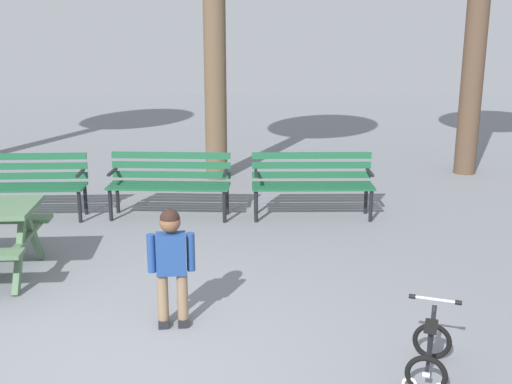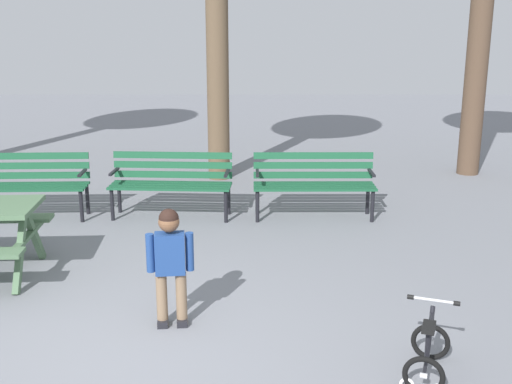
{
  "view_description": "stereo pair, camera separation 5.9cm",
  "coord_description": "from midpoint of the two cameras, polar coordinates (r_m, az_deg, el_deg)",
  "views": [
    {
      "loc": [
        1.02,
        -4.42,
        2.58
      ],
      "look_at": [
        1.08,
        1.96,
        0.85
      ],
      "focal_mm": 45.06,
      "sensor_mm": 36.0,
      "label": 1
    },
    {
      "loc": [
        1.07,
        -4.42,
        2.58
      ],
      "look_at": [
        1.08,
        1.96,
        0.85
      ],
      "focal_mm": 45.06,
      "sensor_mm": 36.0,
      "label": 2
    }
  ],
  "objects": [
    {
      "name": "park_bench_right",
      "position": [
        8.56,
        5.33,
        1.12
      ],
      "size": [
        1.6,
        0.47,
        0.85
      ],
      "color": "#195133",
      "rests_on": "ground"
    },
    {
      "name": "park_bench_left",
      "position": [
        8.62,
        -7.33,
        1.15
      ],
      "size": [
        1.62,
        0.55,
        0.85
      ],
      "color": "#195133",
      "rests_on": "ground"
    },
    {
      "name": "park_bench_far_left",
      "position": [
        9.02,
        -19.5,
        1.02
      ],
      "size": [
        1.62,
        0.51,
        0.85
      ],
      "color": "#195133",
      "rests_on": "ground"
    },
    {
      "name": "ground",
      "position": [
        5.22,
        -11.95,
        -14.81
      ],
      "size": [
        36.0,
        36.0,
        0.0
      ],
      "primitive_type": "plane",
      "color": "slate"
    },
    {
      "name": "child_standing",
      "position": [
        5.51,
        -7.34,
        -5.84
      ],
      "size": [
        0.4,
        0.19,
        1.05
      ],
      "color": "#7F664C",
      "rests_on": "ground"
    },
    {
      "name": "kids_bicycle",
      "position": [
        5.05,
        15.31,
        -13.56
      ],
      "size": [
        0.51,
        0.63,
        0.54
      ],
      "color": "black",
      "rests_on": "ground"
    }
  ]
}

